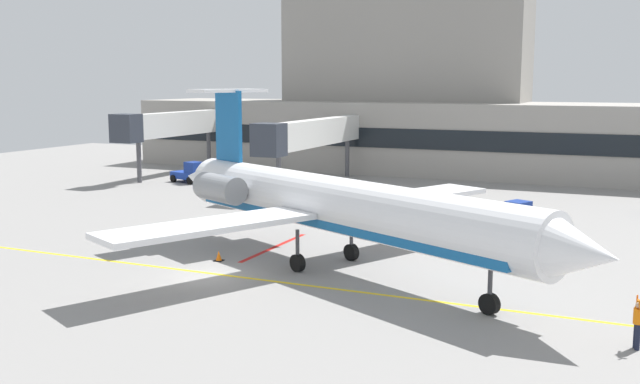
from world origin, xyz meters
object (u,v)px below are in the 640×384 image
(baggage_tug, at_px, (511,217))
(marshaller, at_px, (638,323))
(regional_jet, at_px, (334,205))
(belt_loader, at_px, (190,173))

(baggage_tug, bearing_deg, marshaller, -68.25)
(regional_jet, relative_size, baggage_tug, 8.43)
(baggage_tug, distance_m, marshaller, 21.05)
(belt_loader, bearing_deg, regional_jet, -43.77)
(baggage_tug, xyz_separation_m, marshaller, (7.80, -19.55, 0.08))
(baggage_tug, height_order, marshaller, baggage_tug)
(regional_jet, bearing_deg, baggage_tug, 63.20)
(regional_jet, relative_size, belt_loader, 7.47)
(belt_loader, distance_m, marshaller, 49.96)
(regional_jet, distance_m, marshaller, 15.98)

